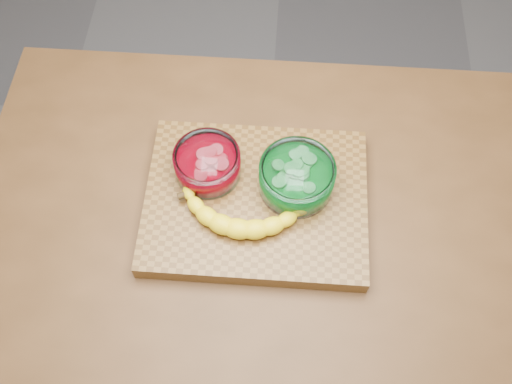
{
  "coord_description": "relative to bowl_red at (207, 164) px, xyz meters",
  "views": [
    {
      "loc": [
        0.04,
        -0.55,
        1.96
      ],
      "look_at": [
        0.0,
        0.0,
        0.96
      ],
      "focal_mm": 40.0,
      "sensor_mm": 36.0,
      "label": 1
    }
  ],
  "objects": [
    {
      "name": "ground",
      "position": [
        0.1,
        -0.05,
        -0.97
      ],
      "size": [
        3.5,
        3.5,
        0.0
      ],
      "primitive_type": "plane",
      "color": "#58585C",
      "rests_on": "ground"
    },
    {
      "name": "counter",
      "position": [
        0.1,
        -0.05,
        -0.52
      ],
      "size": [
        1.2,
        0.8,
        0.9
      ],
      "primitive_type": "cube",
      "color": "#503118",
      "rests_on": "ground"
    },
    {
      "name": "cutting_board",
      "position": [
        0.1,
        -0.05,
        -0.05
      ],
      "size": [
        0.45,
        0.35,
        0.04
      ],
      "primitive_type": "cube",
      "color": "brown",
      "rests_on": "counter"
    },
    {
      "name": "bowl_red",
      "position": [
        0.0,
        0.0,
        0.0
      ],
      "size": [
        0.14,
        0.14,
        0.06
      ],
      "color": "white",
      "rests_on": "cutting_board"
    },
    {
      "name": "bowl_green",
      "position": [
        0.18,
        -0.02,
        0.0
      ],
      "size": [
        0.15,
        0.15,
        0.07
      ],
      "color": "white",
      "rests_on": "cutting_board"
    },
    {
      "name": "banana",
      "position": [
        0.08,
        -0.1,
        -0.01
      ],
      "size": [
        0.28,
        0.14,
        0.04
      ],
      "primitive_type": null,
      "color": "yellow",
      "rests_on": "cutting_board"
    }
  ]
}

